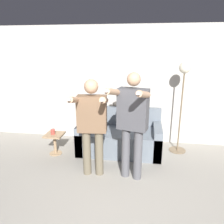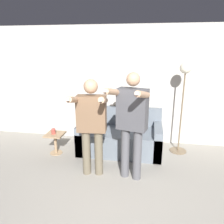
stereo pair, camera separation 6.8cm
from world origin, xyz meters
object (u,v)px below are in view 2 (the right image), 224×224
at_px(person_right, 132,120).
at_px(couch, 120,137).
at_px(floor_lamp, 184,87).
at_px(cup, 53,131).
at_px(cat, 121,104).
at_px(side_table, 55,140).
at_px(person_left, 92,121).

bearing_deg(person_right, couch, 121.05).
bearing_deg(floor_lamp, couch, -172.59).
relative_size(couch, cup, 15.84).
xyz_separation_m(person_right, floor_lamp, (0.92, 1.15, 0.35)).
bearing_deg(cat, couch, -81.95).
height_order(person_right, floor_lamp, floor_lamp).
distance_m(floor_lamp, side_table, 2.80).
height_order(couch, cup, couch).
bearing_deg(side_table, person_right, -21.29).
bearing_deg(person_left, person_right, -5.08).
distance_m(couch, cup, 1.39).
distance_m(person_right, cat, 1.39).
distance_m(person_right, floor_lamp, 1.52).
bearing_deg(person_right, floor_lamp, 65.45).
relative_size(couch, side_table, 3.88).
bearing_deg(cat, person_right, -75.21).
height_order(couch, floor_lamp, floor_lamp).
bearing_deg(side_table, person_left, -33.34).
height_order(cat, cup, cat).
relative_size(person_right, cat, 4.42).
distance_m(couch, floor_lamp, 1.65).
height_order(couch, side_table, couch).
bearing_deg(floor_lamp, cat, 171.77).
height_order(person_left, floor_lamp, floor_lamp).
relative_size(couch, cat, 4.23).
height_order(cat, side_table, cat).
relative_size(person_left, floor_lamp, 0.89).
relative_size(person_left, cup, 15.45).
distance_m(couch, cat, 0.74).
xyz_separation_m(person_left, side_table, (-0.95, 0.63, -0.67)).
bearing_deg(floor_lamp, person_right, -128.56).
relative_size(couch, person_left, 1.03).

